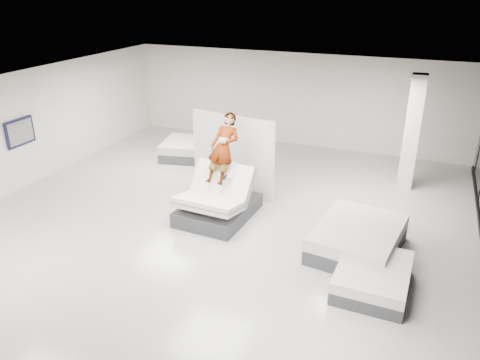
{
  "coord_description": "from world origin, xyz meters",
  "views": [
    {
      "loc": [
        4.3,
        -8.56,
        5.43
      ],
      "look_at": [
        0.37,
        1.0,
        1.0
      ],
      "focal_mm": 35.0,
      "sensor_mm": 36.0,
      "label": 1
    }
  ],
  "objects": [
    {
      "name": "flat_bed_right_near",
      "position": [
        3.82,
        -0.72,
        0.24
      ],
      "size": [
        1.35,
        1.77,
        0.48
      ],
      "color": "#3C3C42",
      "rests_on": "floor"
    },
    {
      "name": "divider_panel",
      "position": [
        -0.35,
        2.26,
        1.1
      ],
      "size": [
        2.42,
        0.4,
        2.21
      ],
      "primitive_type": "cube",
      "rotation": [
        0.0,
        0.0,
        -0.12
      ],
      "color": "silver",
      "rests_on": "floor"
    },
    {
      "name": "flat_bed_left_far",
      "position": [
        -2.58,
        4.34,
        0.28
      ],
      "size": [
        2.36,
        1.97,
        0.57
      ],
      "color": "#3C3C42",
      "rests_on": "floor"
    },
    {
      "name": "flat_bed_right_far",
      "position": [
        3.32,
        0.5,
        0.3
      ],
      "size": [
        1.93,
        2.4,
        0.61
      ],
      "color": "#3C3C42",
      "rests_on": "floor"
    },
    {
      "name": "column",
      "position": [
        4.0,
        4.5,
        1.6
      ],
      "size": [
        0.4,
        0.4,
        3.2
      ],
      "primitive_type": "cube",
      "color": "silver",
      "rests_on": "floor"
    },
    {
      "name": "wall_poster",
      "position": [
        -5.93,
        0.5,
        1.6
      ],
      "size": [
        0.06,
        0.95,
        0.75
      ],
      "color": "black",
      "rests_on": "wall_left"
    },
    {
      "name": "hero_bed",
      "position": [
        -0.14,
        0.78,
        0.41
      ],
      "size": [
        1.64,
        2.12,
        1.38
      ],
      "color": "#3C3C42",
      "rests_on": "floor"
    },
    {
      "name": "remote",
      "position": [
        0.08,
        0.77,
        1.11
      ],
      "size": [
        0.06,
        0.14,
        0.08
      ],
      "primitive_type": "cube",
      "rotation": [
        0.35,
        0.0,
        -0.05
      ],
      "color": "black",
      "rests_on": "person"
    },
    {
      "name": "room",
      "position": [
        0.0,
        0.0,
        1.6
      ],
      "size": [
        14.0,
        14.04,
        3.2
      ],
      "color": "#B7B5AD",
      "rests_on": "ground"
    },
    {
      "name": "person",
      "position": [
        -0.12,
        1.13,
        1.34
      ],
      "size": [
        0.74,
        1.79,
        1.24
      ],
      "primitive_type": "imported",
      "rotation": [
        1.06,
        0.0,
        -0.05
      ],
      "color": "slate",
      "rests_on": "hero_bed"
    }
  ]
}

